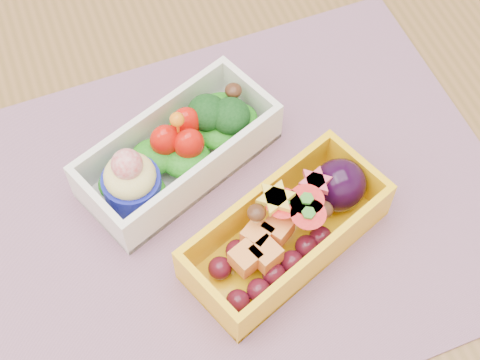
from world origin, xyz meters
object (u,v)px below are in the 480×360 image
object	(u,v)px
bento_white	(178,151)
bento_yellow	(290,228)
table	(228,222)
placemat	(235,208)

from	to	relation	value
bento_white	bento_yellow	xyz separation A→B (m)	(0.07, -0.11, 0.00)
table	bento_white	world-z (taller)	bento_white
placemat	bento_yellow	world-z (taller)	bento_yellow
placemat	bento_yellow	xyz separation A→B (m)	(0.03, -0.05, 0.03)
placemat	bento_yellow	distance (m)	0.07
placemat	bento_white	distance (m)	0.08
table	bento_white	distance (m)	0.14
table	bento_yellow	xyz separation A→B (m)	(0.03, -0.09, 0.13)
placemat	table	bearing A→B (deg)	81.06
placemat	bento_white	bearing A→B (deg)	119.27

